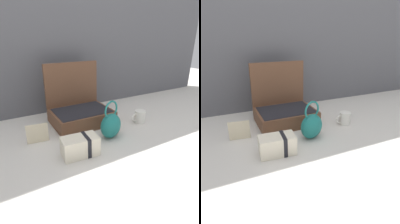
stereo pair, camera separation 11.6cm
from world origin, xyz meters
TOP-DOWN VIEW (x-y plane):
  - ground_plane at (0.00, 0.00)m, footprint 6.00×6.00m
  - back_wall at (0.00, 0.58)m, footprint 3.20×0.06m
  - open_suitcase at (-0.03, 0.25)m, footprint 0.41×0.32m
  - teal_pouch_handbag at (0.04, -0.07)m, footprint 0.17×0.14m
  - cream_toiletry_bag at (-0.20, -0.15)m, footprint 0.20×0.12m
  - coffee_mug at (0.35, 0.02)m, footprint 0.11×0.08m
  - info_card_left at (-0.37, 0.10)m, footprint 0.12×0.02m

SIDE VIEW (x-z plane):
  - ground_plane at x=0.00m, z-range 0.00..0.00m
  - coffee_mug at x=0.35m, z-range 0.00..0.09m
  - cream_toiletry_bag at x=-0.20m, z-range 0.00..0.11m
  - info_card_left at x=-0.37m, z-range 0.00..0.12m
  - teal_pouch_handbag at x=0.04m, z-range -0.04..0.20m
  - open_suitcase at x=-0.03m, z-range -0.12..0.30m
  - back_wall at x=0.00m, z-range 0.00..1.40m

